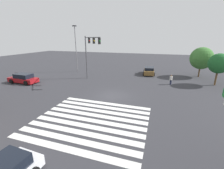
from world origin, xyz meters
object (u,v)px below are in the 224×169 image
car_0 (149,71)px  tree_corner_a (201,58)px  pedestrian (171,79)px  street_light_pole_a (76,45)px  traffic_signal_mast (90,49)px  tree_corner_b (219,64)px  car_1 (23,78)px

car_0 → tree_corner_a: tree_corner_a is taller
pedestrian → street_light_pole_a: bearing=-57.5°
tree_corner_a → traffic_signal_mast: bearing=-153.9°
traffic_signal_mast → street_light_pole_a: (-6.09, 5.93, 0.13)m
tree_corner_b → street_light_pole_a: bearing=175.1°
traffic_signal_mast → car_1: size_ratio=1.49×
pedestrian → tree_corner_b: bearing=148.7°
tree_corner_a → tree_corner_b: tree_corner_a is taller
car_0 → street_light_pole_a: bearing=93.9°
traffic_signal_mast → tree_corner_b: (19.35, 3.75, -2.03)m
car_1 → tree_corner_a: size_ratio=0.90×
street_light_pole_a → tree_corner_a: (24.17, 2.91, -2.07)m
car_0 → tree_corner_b: size_ratio=0.94×
pedestrian → tree_corner_a: bearing=-173.7°
car_0 → car_1: bearing=118.8°
traffic_signal_mast → car_0: 12.99m
car_0 → street_light_pole_a: 15.97m
car_0 → tree_corner_b: 11.57m
traffic_signal_mast → street_light_pole_a: bearing=-179.3°
pedestrian → street_light_pole_a: street_light_pole_a is taller
pedestrian → traffic_signal_mast: bearing=-36.8°
tree_corner_b → tree_corner_a: bearing=103.9°
street_light_pole_a → tree_corner_b: size_ratio=1.93×
street_light_pole_a → tree_corner_b: 25.62m
car_1 → tree_corner_b: (29.43, 8.08, 2.66)m
car_0 → tree_corner_a: (9.11, 0.70, 2.76)m
pedestrian → tree_corner_a: (5.28, 6.80, 2.64)m
car_0 → tree_corner_b: (10.37, -4.39, 2.67)m
car_0 → tree_corner_a: size_ratio=0.84×
street_light_pole_a → tree_corner_b: street_light_pole_a is taller
tree_corner_a → tree_corner_b: 5.25m
pedestrian → tree_corner_b: 7.22m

